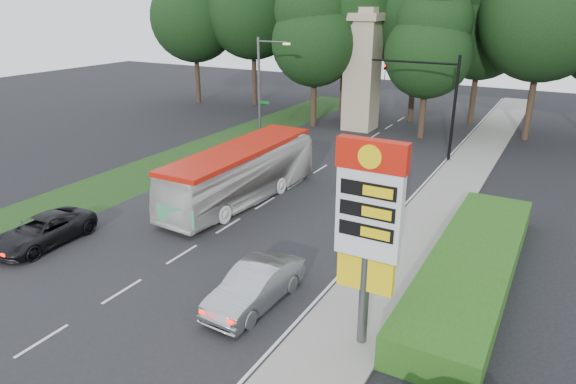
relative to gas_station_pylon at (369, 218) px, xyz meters
The scene contains 16 objects.
ground 10.41m from the gas_station_pylon, 167.77° to the right, with size 120.00×120.00×0.00m, color black.
road_surface 14.30m from the gas_station_pylon, 132.60° to the left, with size 14.00×80.00×0.02m, color black.
sidewalk_right 10.95m from the gas_station_pylon, 94.00° to the left, with size 3.00×80.00×0.12m, color gray.
grass_verge_left 25.01m from the gas_station_pylon, 139.44° to the left, with size 5.00×50.00×0.02m, color #193814.
hedge 7.49m from the gas_station_pylon, 69.05° to the left, with size 3.00×14.00×1.20m, color #254F15.
gas_station_pylon is the anchor object (origin of this frame).
traffic_signal_mast 22.29m from the gas_station_pylon, 99.09° to the left, with size 6.10×0.35×7.20m.
streetlight_signs 25.74m from the gas_station_pylon, 128.96° to the left, with size 2.75×0.98×8.00m.
monument 30.17m from the gas_station_pylon, 111.80° to the left, with size 3.00×3.00×10.05m.
tree_west_near 40.31m from the gas_station_pylon, 118.74° to the left, with size 8.40×8.40×16.50m.
tree_east_near 35.54m from the gas_station_pylon, 95.22° to the left, with size 8.12×8.12×15.95m.
tree_monument_left 31.28m from the gas_station_pylon, 119.37° to the left, with size 7.28×7.28×14.30m.
tree_monument_right 28.32m from the gas_station_pylon, 101.71° to the left, with size 6.72×6.72×13.20m.
transit_bus 14.00m from the gas_station_pylon, 140.41° to the left, with size 2.60×11.11×3.09m, color white.
sedan_silver 5.64m from the gas_station_pylon, behind, with size 1.62×4.63×1.53m, color #9B9EA2.
suv_charcoal 15.86m from the gas_station_pylon, behind, with size 2.21×4.80×1.33m, color black.
Camera 1 is at (13.90, -11.34, 10.48)m, focal length 32.00 mm.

